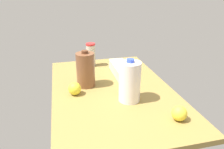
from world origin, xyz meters
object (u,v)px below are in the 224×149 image
object	(u,v)px
milk_jug	(130,82)
lemon_beside_bowl	(75,89)
lemon_near_front	(179,113)
egg_carton	(121,70)
chocolate_milk_jug	(86,70)
tumbler_cup	(91,55)

from	to	relation	value
milk_jug	lemon_beside_bowl	xyz separation A→B (cm)	(14.52, 30.22, -7.90)
lemon_near_front	egg_carton	bearing A→B (deg)	10.56
chocolate_milk_jug	lemon_beside_bowl	xyz separation A→B (cm)	(-11.01, 8.43, -7.43)
egg_carton	lemon_beside_bowl	world-z (taller)	lemon_beside_bowl
tumbler_cup	lemon_beside_bowl	size ratio (longest dim) A/B	2.41
milk_jug	lemon_near_front	bearing A→B (deg)	-144.63
chocolate_milk_jug	lemon_beside_bowl	world-z (taller)	chocolate_milk_jug
lemon_near_front	lemon_beside_bowl	world-z (taller)	lemon_beside_bowl
lemon_near_front	lemon_beside_bowl	xyz separation A→B (cm)	(39.74, 48.12, 0.09)
tumbler_cup	milk_jug	world-z (taller)	milk_jug
lemon_beside_bowl	milk_jug	bearing A→B (deg)	-115.67
egg_carton	chocolate_milk_jug	size ratio (longest dim) A/B	1.34
tumbler_cup	lemon_beside_bowl	distance (cm)	51.20
egg_carton	chocolate_milk_jug	bearing A→B (deg)	114.94
tumbler_cup	lemon_near_front	world-z (taller)	tumbler_cup
egg_carton	lemon_beside_bowl	bearing A→B (deg)	123.59
lemon_beside_bowl	chocolate_milk_jug	bearing A→B (deg)	-37.45
milk_jug	egg_carton	bearing A→B (deg)	-9.03
chocolate_milk_jug	lemon_beside_bowl	bearing A→B (deg)	142.55
milk_jug	lemon_beside_bowl	size ratio (longest dim) A/B	3.20
lemon_near_front	lemon_beside_bowl	distance (cm)	62.41
tumbler_cup	chocolate_milk_jug	size ratio (longest dim) A/B	0.78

